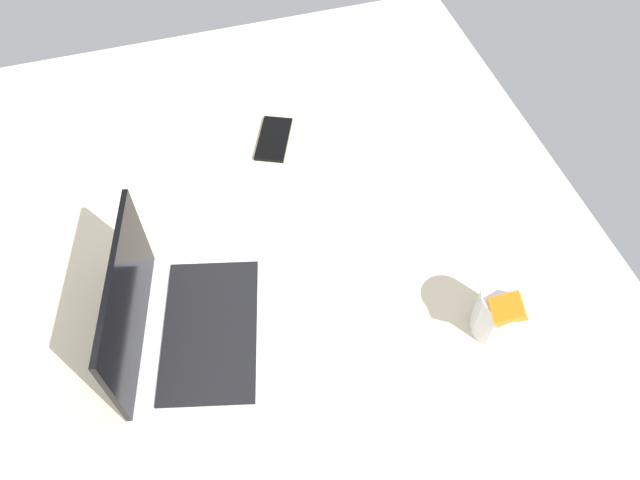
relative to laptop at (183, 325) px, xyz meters
The scene contains 4 objects.
bed_mattress 22.01cm from the laptop, 88.62° to the right, with size 180.00×140.00×18.00cm, color beige.
laptop is the anchor object (origin of this frame).
snack_cup 57.20cm from the laptop, 104.69° to the right, with size 9.72×9.00×14.16cm.
cell_phone 52.85cm from the laptop, 31.82° to the right, with size 6.80×14.00×0.80cm, color black.
Camera 1 is at (-57.60, 8.76, 121.10)cm, focal length 34.55 mm.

